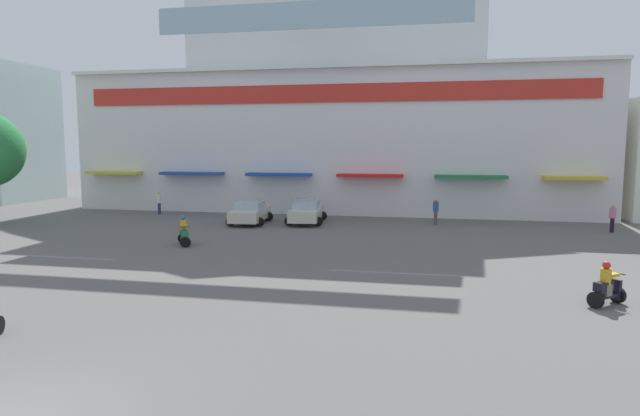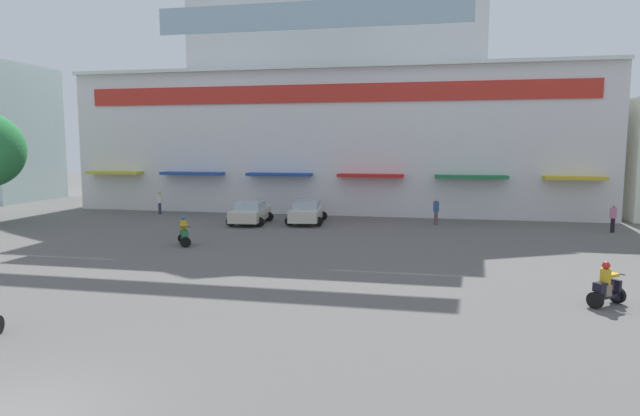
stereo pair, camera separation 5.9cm
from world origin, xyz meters
TOP-DOWN VIEW (x-y plane):
  - ground_plane at (0.00, 13.00)m, footprint 128.00×128.00m
  - colonial_building at (-0.00, 36.58)m, footprint 38.95×18.08m
  - parked_car_0 at (-3.87, 25.02)m, footprint 2.62×4.20m
  - parked_car_1 at (-0.40, 26.02)m, footprint 2.66×4.52m
  - scooter_rider_4 at (13.00, 10.30)m, footprint 1.31×1.25m
  - scooter_rider_7 at (-4.68, 17.20)m, footprint 1.14×1.39m
  - pedestrian_0 at (7.77, 26.88)m, footprint 0.48×0.48m
  - pedestrian_1 at (-11.87, 28.16)m, footprint 0.48×0.48m
  - pedestrian_2 at (17.74, 25.93)m, footprint 0.52×0.52m

SIDE VIEW (x-z plane):
  - ground_plane at x=0.00m, z-range 0.00..0.00m
  - scooter_rider_4 at x=13.00m, z-range -0.13..1.31m
  - scooter_rider_7 at x=-4.68m, z-range -0.14..1.38m
  - parked_car_0 at x=-3.87m, z-range 0.02..1.44m
  - parked_car_1 at x=-0.40m, z-range 0.01..1.50m
  - pedestrian_2 at x=17.74m, z-range 0.11..1.75m
  - pedestrian_0 at x=7.77m, z-range 0.11..1.80m
  - pedestrian_1 at x=-11.87m, z-range 0.12..1.82m
  - colonial_building at x=0.00m, z-range -1.70..19.41m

